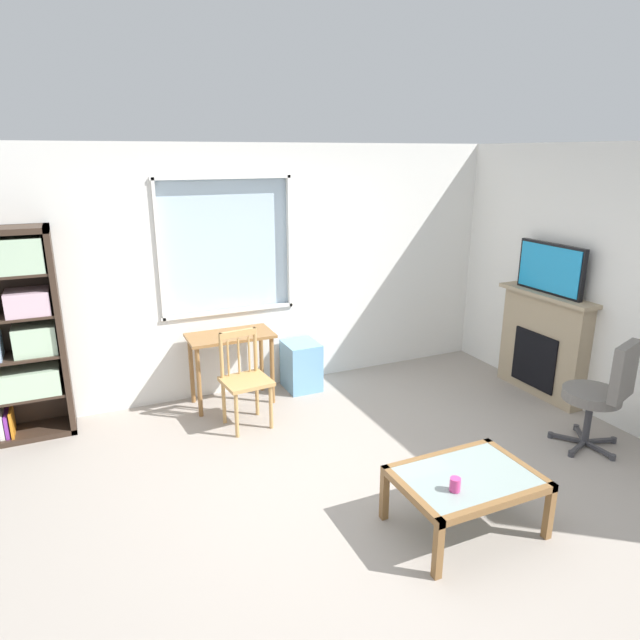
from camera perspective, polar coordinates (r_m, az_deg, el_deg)
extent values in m
cube|color=#9E9389|center=(4.45, 2.41, -17.12)|extent=(6.59, 5.42, 0.02)
cube|color=white|center=(6.10, -6.87, -2.79)|extent=(5.59, 0.12, 0.88)
cube|color=white|center=(5.75, -7.58, 16.10)|extent=(5.59, 0.12, 0.31)
cube|color=white|center=(5.58, -25.94, 5.79)|extent=(1.87, 0.12, 1.38)
cube|color=white|center=(6.47, 6.60, 8.68)|extent=(2.38, 0.12, 1.38)
cube|color=silver|center=(5.76, -9.75, 7.55)|extent=(1.34, 0.02, 1.38)
cube|color=white|center=(5.84, -9.24, 0.90)|extent=(1.40, 0.06, 0.03)
cube|color=white|center=(5.63, -9.90, 14.24)|extent=(1.40, 0.06, 0.03)
cube|color=white|center=(5.56, -16.29, 6.79)|extent=(0.03, 0.06, 1.38)
cube|color=white|center=(5.90, -3.20, 7.97)|extent=(0.03, 0.06, 1.38)
cube|color=white|center=(5.73, 29.10, 2.70)|extent=(0.12, 4.62, 2.57)
cube|color=#38281E|center=(5.47, -25.10, -1.06)|extent=(0.05, 0.38, 1.89)
cube|color=#38281E|center=(5.82, -28.19, -10.20)|extent=(0.90, 0.38, 0.05)
cube|color=#38281E|center=(5.68, -29.37, -1.05)|extent=(0.90, 0.02, 1.89)
cube|color=#38281E|center=(5.68, -28.70, -6.88)|extent=(0.85, 0.36, 0.02)
cube|color=#38281E|center=(5.56, -29.23, -3.39)|extent=(0.85, 0.36, 0.02)
cube|color=#38281E|center=(5.45, -29.78, 0.25)|extent=(0.85, 0.36, 0.02)
cube|color=#B7D6B2|center=(5.62, -28.81, -5.69)|extent=(0.73, 0.33, 0.24)
cube|color=#B7D6B2|center=(5.48, -27.23, -1.78)|extent=(0.34, 0.28, 0.26)
cube|color=beige|center=(5.40, -27.81, 1.66)|extent=(0.35, 0.32, 0.21)
cube|color=#B7D6B2|center=(5.32, -28.54, 5.92)|extent=(0.38, 0.33, 0.30)
cube|color=white|center=(5.77, -29.87, -9.24)|extent=(0.04, 0.24, 0.22)
cube|color=purple|center=(5.77, -29.44, -9.24)|extent=(0.03, 0.25, 0.21)
cube|color=orange|center=(5.76, -29.08, -9.08)|extent=(0.02, 0.27, 0.24)
cube|color=olive|center=(5.60, -9.22, -1.60)|extent=(0.85, 0.44, 0.03)
cylinder|color=olive|center=(5.49, -12.33, -6.28)|extent=(0.04, 0.04, 0.71)
cylinder|color=olive|center=(5.67, -4.93, -5.17)|extent=(0.04, 0.04, 0.71)
cylinder|color=olive|center=(5.81, -13.06, -5.03)|extent=(0.04, 0.04, 0.71)
cylinder|color=olive|center=(5.98, -6.04, -4.03)|extent=(0.04, 0.04, 0.71)
cube|color=tan|center=(5.20, -7.60, -6.27)|extent=(0.46, 0.44, 0.04)
cylinder|color=tan|center=(5.10, -8.57, -9.65)|extent=(0.04, 0.04, 0.43)
cylinder|color=tan|center=(5.22, -5.07, -8.89)|extent=(0.04, 0.04, 0.43)
cylinder|color=tan|center=(5.37, -9.85, -8.30)|extent=(0.04, 0.04, 0.43)
cylinder|color=tan|center=(5.49, -6.50, -7.61)|extent=(0.04, 0.04, 0.43)
cylinder|color=tan|center=(5.20, -10.11, -3.71)|extent=(0.04, 0.04, 0.45)
cylinder|color=tan|center=(5.31, -6.67, -3.10)|extent=(0.04, 0.04, 0.45)
cube|color=tan|center=(5.19, -8.46, -1.38)|extent=(0.36, 0.07, 0.06)
cylinder|color=tan|center=(5.23, -9.42, -3.90)|extent=(0.02, 0.02, 0.35)
cylinder|color=tan|center=(5.26, -8.35, -3.71)|extent=(0.02, 0.02, 0.35)
cylinder|color=tan|center=(5.30, -7.30, -3.52)|extent=(0.02, 0.02, 0.35)
cube|color=#72ADDB|center=(6.04, -1.94, -4.70)|extent=(0.35, 0.40, 0.52)
cube|color=tan|center=(6.27, 21.91, -2.48)|extent=(0.18, 1.03, 1.06)
cube|color=black|center=(6.25, 21.16, -3.82)|extent=(0.03, 0.57, 0.59)
cube|color=tan|center=(6.11, 22.34, 2.39)|extent=(0.26, 1.13, 0.04)
cube|color=black|center=(6.05, 22.63, 4.90)|extent=(0.05, 0.81, 0.51)
cube|color=#198CCC|center=(6.03, 22.44, 4.89)|extent=(0.01, 0.76, 0.46)
cylinder|color=slate|center=(5.34, 26.15, -6.94)|extent=(0.48, 0.48, 0.09)
cube|color=slate|center=(5.18, 28.81, -4.69)|extent=(0.40, 0.21, 0.48)
cylinder|color=#38383D|center=(5.44, 25.82, -9.27)|extent=(0.06, 0.06, 0.42)
cube|color=#38383D|center=(5.41, 24.99, -11.79)|extent=(0.28, 0.13, 0.03)
cylinder|color=#38383D|center=(5.29, 24.40, -12.41)|extent=(0.05, 0.05, 0.05)
cube|color=#38383D|center=(5.45, 26.69, -11.77)|extent=(0.04, 0.28, 0.03)
cylinder|color=#38383D|center=(5.39, 27.87, -12.37)|extent=(0.05, 0.05, 0.05)
cube|color=#38383D|center=(5.60, 26.76, -11.02)|extent=(0.28, 0.11, 0.03)
cylinder|color=#38383D|center=(5.68, 27.94, -10.86)|extent=(0.05, 0.05, 0.05)
cube|color=#38383D|center=(5.64, 25.18, -10.58)|extent=(0.19, 0.25, 0.03)
cylinder|color=#38383D|center=(5.77, 24.83, -9.99)|extent=(0.05, 0.05, 0.05)
cube|color=#38383D|center=(5.53, 24.07, -11.03)|extent=(0.20, 0.24, 0.03)
cylinder|color=#38383D|center=(5.53, 22.61, -10.86)|extent=(0.05, 0.05, 0.05)
cube|color=#8C9E99|center=(3.97, 14.86, -15.28)|extent=(0.84, 0.58, 0.02)
cube|color=brown|center=(3.79, 17.93, -17.58)|extent=(0.94, 0.05, 0.05)
cube|color=brown|center=(4.19, 12.11, -13.51)|extent=(0.94, 0.05, 0.05)
cube|color=brown|center=(3.75, 9.29, -17.28)|extent=(0.05, 0.68, 0.05)
cube|color=brown|center=(4.25, 19.67, -13.74)|extent=(0.05, 0.68, 0.05)
cube|color=brown|center=(3.67, 12.02, -22.32)|extent=(0.05, 0.05, 0.36)
cube|color=brown|center=(4.18, 22.46, -17.97)|extent=(0.05, 0.05, 0.36)
cube|color=brown|center=(4.08, 6.63, -17.50)|extent=(0.05, 0.05, 0.36)
cube|color=brown|center=(4.54, 16.63, -14.30)|extent=(0.05, 0.05, 0.36)
cylinder|color=#DB3D84|center=(3.77, 13.71, -16.10)|extent=(0.07, 0.07, 0.09)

